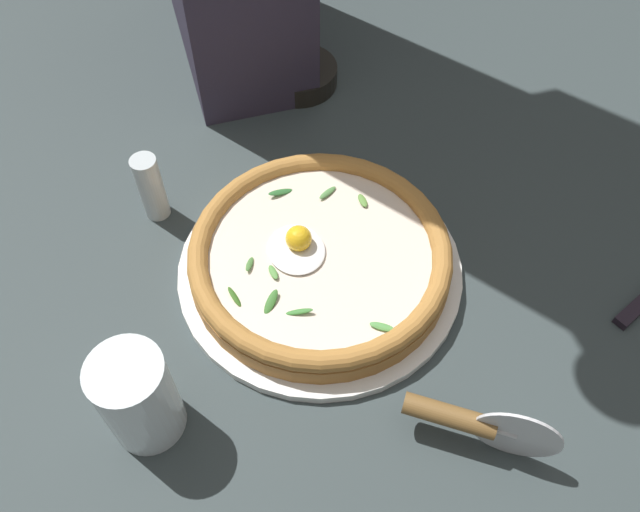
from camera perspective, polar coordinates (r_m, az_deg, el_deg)
The scene contains 7 objects.
ground_plane at distance 0.81m, azimuth -2.83°, elevation -0.12°, with size 2.40×2.40×0.03m, color #333E3F.
pizza_plate at distance 0.77m, azimuth -0.00°, elevation -1.13°, with size 0.34×0.34×0.01m, color white.
pizza at distance 0.75m, azimuth -0.03°, elevation 0.06°, with size 0.31×0.31×0.06m.
side_bowl at distance 1.01m, azimuth -1.91°, elevation 15.70°, with size 0.12×0.12×0.03m, color black.
pizza_cutter at distance 0.66m, azimuth 13.28°, elevation -14.11°, with size 0.11×0.12×0.09m.
drinking_glass at distance 0.67m, azimuth -15.62°, elevation -12.25°, with size 0.07×0.07×0.12m.
pepper_shaker at distance 0.83m, azimuth -14.72°, elevation 5.88°, with size 0.03×0.03×0.09m, color silver.
Camera 1 is at (0.45, -0.15, 0.64)m, focal length 36.22 mm.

